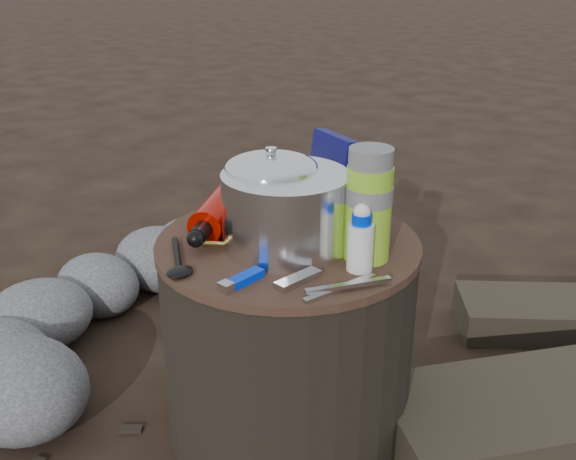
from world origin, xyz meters
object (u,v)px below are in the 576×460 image
Objects in this scene: camping_pot at (272,197)px; thermos at (369,205)px; travel_mug at (363,207)px; stump at (288,344)px; fuel_bottle at (220,208)px.

thermos is (0.19, 0.03, 0.02)m from camping_pot.
travel_mug is at bearing 125.54° from thermos.
stump is 2.47× the size of thermos.
thermos reaches higher than camping_pot.
fuel_bottle reaches higher than stump.
stump is 0.31m from camping_pot.
camping_pot is 1.58× the size of travel_mug.
camping_pot is 0.18m from travel_mug.
stump is at bearing 11.63° from camping_pot.
camping_pot reaches higher than stump.
fuel_bottle is 0.28m from travel_mug.
stump is at bearing -170.15° from thermos.
thermos is 0.12m from travel_mug.
camping_pot is at bearing -168.37° from stump.
thermos is at bearing -18.10° from fuel_bottle.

